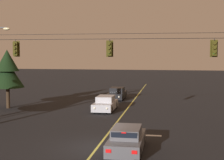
{
  "coord_description": "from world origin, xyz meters",
  "views": [
    {
      "loc": [
        4.09,
        -18.6,
        5.46
      ],
      "look_at": [
        0.0,
        4.99,
        3.53
      ],
      "focal_mm": 53.82,
      "sensor_mm": 36.0,
      "label": 1
    }
  ],
  "objects_px": {
    "tree_verge_near": "(7,71)",
    "car_oncoming_lead": "(105,104)",
    "traffic_light_left_inner": "(109,49)",
    "traffic_light_leftmost": "(16,49)",
    "car_oncoming_trailing": "(117,94)",
    "traffic_light_centre": "(214,48)",
    "car_waiting_near_lane": "(127,140)"
  },
  "relations": [
    {
      "from": "traffic_light_centre",
      "to": "car_oncoming_trailing",
      "type": "height_order",
      "value": "traffic_light_centre"
    },
    {
      "from": "traffic_light_left_inner",
      "to": "car_waiting_near_lane",
      "type": "distance_m",
      "value": 6.99
    },
    {
      "from": "car_oncoming_trailing",
      "to": "traffic_light_centre",
      "type": "bearing_deg",
      "value": -61.33
    },
    {
      "from": "car_oncoming_trailing",
      "to": "tree_verge_near",
      "type": "bearing_deg",
      "value": -139.53
    },
    {
      "from": "traffic_light_left_inner",
      "to": "traffic_light_centre",
      "type": "relative_size",
      "value": 1.0
    },
    {
      "from": "traffic_light_left_inner",
      "to": "car_oncoming_lead",
      "type": "distance_m",
      "value": 10.02
    },
    {
      "from": "traffic_light_left_inner",
      "to": "car_oncoming_trailing",
      "type": "xyz_separation_m",
      "value": [
        -2.04,
        16.35,
        -5.11
      ]
    },
    {
      "from": "car_oncoming_lead",
      "to": "traffic_light_centre",
      "type": "bearing_deg",
      "value": -43.66
    },
    {
      "from": "traffic_light_leftmost",
      "to": "traffic_light_left_inner",
      "type": "xyz_separation_m",
      "value": [
        6.83,
        0.0,
        0.0
      ]
    },
    {
      "from": "traffic_light_leftmost",
      "to": "car_oncoming_trailing",
      "type": "height_order",
      "value": "traffic_light_leftmost"
    },
    {
      "from": "traffic_light_leftmost",
      "to": "tree_verge_near",
      "type": "distance_m",
      "value": 9.67
    },
    {
      "from": "car_waiting_near_lane",
      "to": "traffic_light_centre",
      "type": "bearing_deg",
      "value": 40.85
    },
    {
      "from": "traffic_light_centre",
      "to": "car_waiting_near_lane",
      "type": "height_order",
      "value": "traffic_light_centre"
    },
    {
      "from": "car_oncoming_lead",
      "to": "car_oncoming_trailing",
      "type": "height_order",
      "value": "same"
    },
    {
      "from": "car_oncoming_lead",
      "to": "traffic_light_left_inner",
      "type": "bearing_deg",
      "value": -77.19
    },
    {
      "from": "traffic_light_left_inner",
      "to": "car_oncoming_lead",
      "type": "height_order",
      "value": "traffic_light_left_inner"
    },
    {
      "from": "tree_verge_near",
      "to": "car_oncoming_lead",
      "type": "bearing_deg",
      "value": 1.68
    },
    {
      "from": "traffic_light_leftmost",
      "to": "car_oncoming_lead",
      "type": "xyz_separation_m",
      "value": [
        4.92,
        8.41,
        -5.11
      ]
    },
    {
      "from": "car_oncoming_trailing",
      "to": "traffic_light_leftmost",
      "type": "bearing_deg",
      "value": -106.35
    },
    {
      "from": "traffic_light_left_inner",
      "to": "car_oncoming_trailing",
      "type": "bearing_deg",
      "value": 97.11
    },
    {
      "from": "car_waiting_near_lane",
      "to": "car_oncoming_trailing",
      "type": "xyz_separation_m",
      "value": [
        -3.82,
        20.77,
        -0.0
      ]
    },
    {
      "from": "car_waiting_near_lane",
      "to": "car_oncoming_lead",
      "type": "distance_m",
      "value": 13.35
    },
    {
      "from": "car_waiting_near_lane",
      "to": "tree_verge_near",
      "type": "height_order",
      "value": "tree_verge_near"
    },
    {
      "from": "car_waiting_near_lane",
      "to": "car_oncoming_lead",
      "type": "xyz_separation_m",
      "value": [
        -3.7,
        12.83,
        -0.0
      ]
    },
    {
      "from": "traffic_light_left_inner",
      "to": "car_oncoming_trailing",
      "type": "relative_size",
      "value": 0.28
    },
    {
      "from": "traffic_light_left_inner",
      "to": "car_waiting_near_lane",
      "type": "bearing_deg",
      "value": -67.99
    },
    {
      "from": "traffic_light_centre",
      "to": "car_oncoming_lead",
      "type": "distance_m",
      "value": 13.21
    },
    {
      "from": "traffic_light_leftmost",
      "to": "car_waiting_near_lane",
      "type": "bearing_deg",
      "value": -27.14
    },
    {
      "from": "car_oncoming_lead",
      "to": "car_oncoming_trailing",
      "type": "relative_size",
      "value": 1.0
    },
    {
      "from": "car_waiting_near_lane",
      "to": "tree_verge_near",
      "type": "xyz_separation_m",
      "value": [
        -13.47,
        12.54,
        3.09
      ]
    },
    {
      "from": "traffic_light_centre",
      "to": "car_oncoming_trailing",
      "type": "bearing_deg",
      "value": 118.67
    },
    {
      "from": "traffic_light_left_inner",
      "to": "car_waiting_near_lane",
      "type": "height_order",
      "value": "traffic_light_left_inner"
    }
  ]
}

